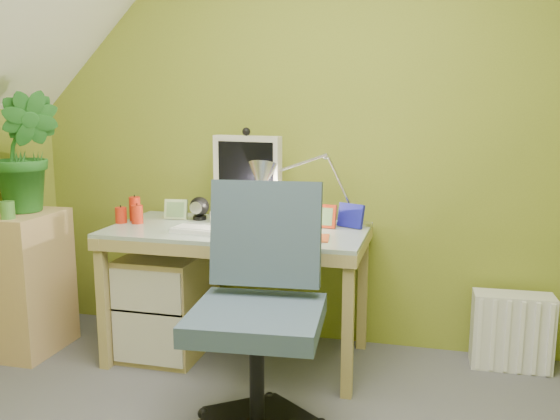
% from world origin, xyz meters
% --- Properties ---
extents(wall_back, '(3.20, 0.01, 2.40)m').
position_xyz_m(wall_back, '(0.00, 1.60, 1.20)').
color(wall_back, olive).
rests_on(wall_back, floor).
extents(desk, '(1.32, 0.66, 0.70)m').
position_xyz_m(desk, '(-0.29, 1.23, 0.35)').
color(desk, tan).
rests_on(desk, floor).
extents(monitor, '(0.38, 0.26, 0.48)m').
position_xyz_m(monitor, '(-0.29, 1.41, 0.94)').
color(monitor, beige).
rests_on(monitor, desk).
extents(speaker_left, '(0.12, 0.12, 0.13)m').
position_xyz_m(speaker_left, '(-0.56, 1.39, 0.77)').
color(speaker_left, black).
rests_on(speaker_left, desk).
extents(speaker_right, '(0.11, 0.11, 0.12)m').
position_xyz_m(speaker_right, '(-0.02, 1.39, 0.76)').
color(speaker_right, black).
rests_on(speaker_right, desk).
extents(keyboard, '(0.43, 0.17, 0.02)m').
position_xyz_m(keyboard, '(-0.37, 1.09, 0.71)').
color(keyboard, white).
rests_on(keyboard, desk).
extents(mousepad, '(0.25, 0.19, 0.01)m').
position_xyz_m(mousepad, '(0.09, 1.09, 0.71)').
color(mousepad, '#BF4C1D').
rests_on(mousepad, desk).
extents(mouse, '(0.11, 0.08, 0.04)m').
position_xyz_m(mouse, '(0.09, 1.09, 0.72)').
color(mouse, silver).
rests_on(mouse, mousepad).
extents(amber_tumbler, '(0.08, 0.08, 0.09)m').
position_xyz_m(amber_tumbler, '(-0.11, 1.15, 0.75)').
color(amber_tumbler, '#945015').
rests_on(amber_tumbler, desk).
extents(candle_cluster, '(0.18, 0.16, 0.13)m').
position_xyz_m(candle_cluster, '(-0.89, 1.24, 0.77)').
color(candle_cluster, red).
rests_on(candle_cluster, desk).
extents(photo_frame_red, '(0.14, 0.04, 0.12)m').
position_xyz_m(photo_frame_red, '(0.13, 1.35, 0.76)').
color(photo_frame_red, red).
rests_on(photo_frame_red, desk).
extents(photo_frame_blue, '(0.14, 0.08, 0.12)m').
position_xyz_m(photo_frame_blue, '(0.27, 1.39, 0.76)').
color(photo_frame_blue, '#16189A').
rests_on(photo_frame_blue, desk).
extents(photo_frame_green, '(0.13, 0.03, 0.11)m').
position_xyz_m(photo_frame_green, '(-0.69, 1.37, 0.76)').
color(photo_frame_green, '#B0CE8E').
rests_on(photo_frame_green, desk).
extents(desk_lamp, '(0.54, 0.28, 0.55)m').
position_xyz_m(desk_lamp, '(0.16, 1.41, 0.98)').
color(desk_lamp, silver).
rests_on(desk_lamp, desk).
extents(side_ledge, '(0.28, 0.43, 0.76)m').
position_xyz_m(side_ledge, '(-1.40, 1.04, 0.38)').
color(side_ledge, tan).
rests_on(side_ledge, floor).
extents(potted_plant, '(0.41, 0.36, 0.63)m').
position_xyz_m(potted_plant, '(-1.40, 1.09, 1.08)').
color(potted_plant, '#216521').
rests_on(potted_plant, side_ledge).
extents(green_cup, '(0.08, 0.08, 0.09)m').
position_xyz_m(green_cup, '(-1.38, 0.89, 0.81)').
color(green_cup, '#4C8D3A').
rests_on(green_cup, side_ledge).
extents(task_chair, '(0.62, 0.62, 1.04)m').
position_xyz_m(task_chair, '(0.02, 0.53, 0.52)').
color(task_chair, '#3A4D60').
rests_on(task_chair, floor).
extents(radiator, '(0.39, 0.17, 0.39)m').
position_xyz_m(radiator, '(1.10, 1.46, 0.19)').
color(radiator, silver).
rests_on(radiator, floor).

